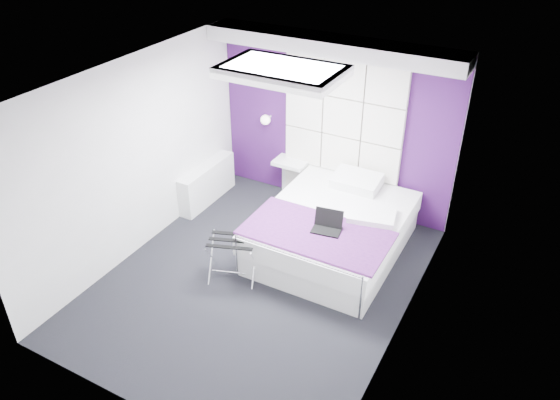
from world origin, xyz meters
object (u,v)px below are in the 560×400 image
at_px(wall_lamp, 267,119).
at_px(nightstand, 291,162).
at_px(radiator, 207,183).
at_px(laptop, 328,225).
at_px(luggage_rack, 233,258).
at_px(bed, 333,229).

xyz_separation_m(wall_lamp, nightstand, (0.45, -0.04, -0.61)).
bearing_deg(radiator, laptop, -16.13).
bearing_deg(luggage_rack, radiator, 114.82).
height_order(wall_lamp, bed, wall_lamp).
bearing_deg(laptop, luggage_rack, -152.06).
bearing_deg(bed, radiator, 173.54).
relative_size(wall_lamp, laptop, 0.42).
height_order(radiator, bed, bed).
bearing_deg(laptop, nightstand, 123.19).
relative_size(luggage_rack, laptop, 1.61).
height_order(bed, luggage_rack, bed).
distance_m(radiator, bed, 2.25).
relative_size(radiator, laptop, 3.36).
bearing_deg(nightstand, wall_lamp, 174.88).
xyz_separation_m(nightstand, laptop, (1.25, -1.39, 0.07)).
xyz_separation_m(wall_lamp, radiator, (-0.64, -0.76, -0.92)).
distance_m(wall_lamp, nightstand, 0.75).
xyz_separation_m(radiator, nightstand, (1.09, 0.72, 0.31)).
relative_size(bed, laptop, 6.15).
bearing_deg(wall_lamp, laptop, -40.29).
bearing_deg(luggage_rack, nightstand, 77.88).
relative_size(radiator, nightstand, 2.39).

